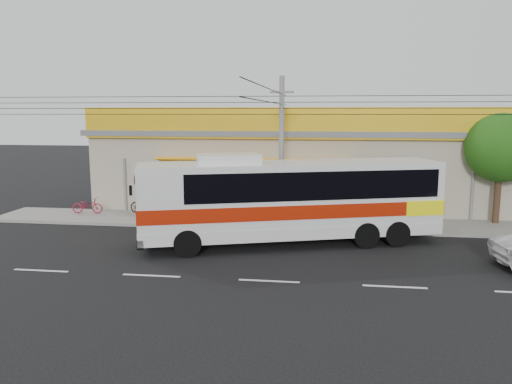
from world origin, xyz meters
TOP-DOWN VIEW (x-y plane):
  - ground at (0.00, 0.00)m, footprint 120.00×120.00m
  - sidewalk at (0.00, 6.00)m, footprint 30.00×3.20m
  - lane_markings at (0.00, -2.50)m, footprint 50.00×0.12m
  - storefront_building at (-0.01, 11.54)m, footprint 22.60×9.20m
  - coach_bus at (0.54, 2.32)m, footprint 12.55×6.30m
  - motorbike_red at (-10.69, 6.45)m, footprint 1.66×0.71m
  - motorbike_dark at (-7.73, 6.90)m, footprint 1.58×0.54m
  - utility_pole at (-0.21, 4.20)m, footprint 34.00×14.00m
  - tree_near at (10.10, 6.94)m, footprint 3.28×3.28m

SIDE VIEW (x-z plane):
  - ground at x=0.00m, z-range 0.00..0.00m
  - lane_markings at x=0.00m, z-range -0.01..0.01m
  - sidewalk at x=0.00m, z-range 0.00..0.15m
  - motorbike_red at x=-10.69m, z-range 0.15..1.00m
  - motorbike_dark at x=-7.73m, z-range 0.15..1.09m
  - coach_bus at x=0.54m, z-range 0.13..3.94m
  - storefront_building at x=-0.01m, z-range -0.55..5.15m
  - tree_near at x=10.10m, z-range 0.96..6.39m
  - utility_pole at x=-0.21m, z-range 2.28..9.32m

